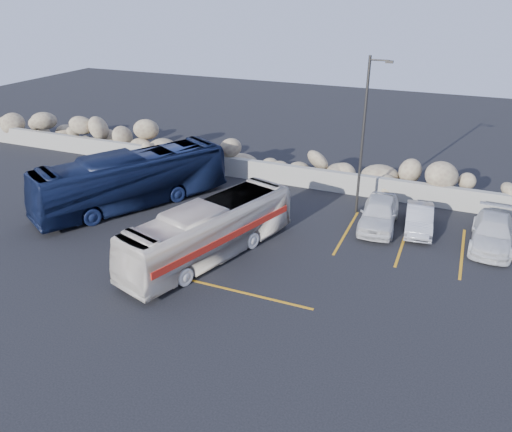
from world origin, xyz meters
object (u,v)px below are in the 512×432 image
at_px(tour_coach, 132,180).
at_px(car_c, 493,233).
at_px(lamppost, 364,133).
at_px(car_a, 379,213).
at_px(car_b, 419,219).
at_px(vintage_bus, 210,231).

bearing_deg(tour_coach, car_c, 36.93).
distance_m(lamppost, tour_coach, 12.38).
height_order(car_a, car_c, car_a).
xyz_separation_m(lamppost, car_b, (3.21, -0.91, -3.70)).
bearing_deg(car_b, lamppost, 158.37).
distance_m(tour_coach, car_c, 18.15).
bearing_deg(car_c, lamppost, 172.14).
xyz_separation_m(lamppost, car_a, (1.32, -1.26, -3.57)).
xyz_separation_m(lamppost, vintage_bus, (-4.96, -7.17, -3.04)).
distance_m(lamppost, vintage_bus, 9.24).
distance_m(car_a, car_b, 1.92).
height_order(lamppost, vintage_bus, lamppost).
distance_m(vintage_bus, tour_coach, 7.35).
height_order(vintage_bus, car_a, vintage_bus).
bearing_deg(vintage_bus, car_b, 54.98).
bearing_deg(car_c, vintage_bus, -149.81).
height_order(tour_coach, car_b, tour_coach).
bearing_deg(lamppost, car_c, -10.59).
relative_size(tour_coach, car_a, 2.48).
bearing_deg(lamppost, vintage_bus, -124.70).
bearing_deg(car_b, car_a, -175.23).
xyz_separation_m(tour_coach, car_b, (14.67, 2.84, -0.88)).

